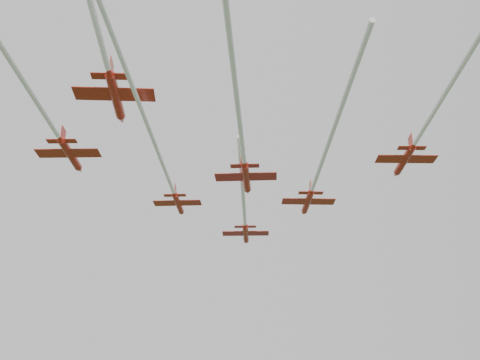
{
  "coord_description": "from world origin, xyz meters",
  "views": [
    {
      "loc": [
        -3.51,
        -87.42,
        16.18
      ],
      "look_at": [
        -2.52,
        -2.36,
        54.14
      ],
      "focal_mm": 45.0,
      "sensor_mm": 36.0,
      "label": 1
    }
  ],
  "objects_px": {
    "jet_row2_right": "(319,171)",
    "jet_row3_left": "(29,90)",
    "jet_lead": "(245,216)",
    "jet_row4_left": "(98,30)",
    "jet_row2_left": "(162,162)",
    "jet_row3_mid": "(238,112)",
    "jet_row3_right": "(451,84)"
  },
  "relations": [
    {
      "from": "jet_row2_left",
      "to": "jet_row2_right",
      "type": "bearing_deg",
      "value": 4.89
    },
    {
      "from": "jet_lead",
      "to": "jet_row2_right",
      "type": "distance_m",
      "value": 22.49
    },
    {
      "from": "jet_row2_right",
      "to": "jet_row3_left",
      "type": "xyz_separation_m",
      "value": [
        -36.48,
        -19.28,
        1.36
      ]
    },
    {
      "from": "jet_row3_left",
      "to": "jet_row3_right",
      "type": "bearing_deg",
      "value": -3.86
    },
    {
      "from": "jet_lead",
      "to": "jet_row4_left",
      "type": "height_order",
      "value": "jet_row4_left"
    },
    {
      "from": "jet_row3_mid",
      "to": "jet_row3_right",
      "type": "bearing_deg",
      "value": -10.96
    },
    {
      "from": "jet_row3_left",
      "to": "jet_row2_right",
      "type": "bearing_deg",
      "value": 29.95
    },
    {
      "from": "jet_lead",
      "to": "jet_row2_left",
      "type": "relative_size",
      "value": 0.75
    },
    {
      "from": "jet_row3_left",
      "to": "jet_row3_right",
      "type": "distance_m",
      "value": 48.04
    },
    {
      "from": "jet_row3_left",
      "to": "jet_row4_left",
      "type": "height_order",
      "value": "jet_row4_left"
    },
    {
      "from": "jet_row3_left",
      "to": "jet_row3_right",
      "type": "height_order",
      "value": "jet_row3_left"
    },
    {
      "from": "jet_row3_right",
      "to": "jet_lead",
      "type": "bearing_deg",
      "value": 115.93
    },
    {
      "from": "jet_row2_right",
      "to": "jet_row3_left",
      "type": "distance_m",
      "value": 41.29
    },
    {
      "from": "jet_row3_left",
      "to": "jet_row4_left",
      "type": "bearing_deg",
      "value": -41.95
    },
    {
      "from": "jet_row4_left",
      "to": "jet_row3_right",
      "type": "bearing_deg",
      "value": 4.88
    },
    {
      "from": "jet_row3_mid",
      "to": "jet_row3_right",
      "type": "relative_size",
      "value": 1.03
    },
    {
      "from": "jet_lead",
      "to": "jet_row4_left",
      "type": "xyz_separation_m",
      "value": [
        -16.12,
        -48.75,
        2.23
      ]
    },
    {
      "from": "jet_row2_right",
      "to": "jet_row3_right",
      "type": "relative_size",
      "value": 0.77
    },
    {
      "from": "jet_row3_mid",
      "to": "jet_row4_left",
      "type": "relative_size",
      "value": 1.22
    },
    {
      "from": "jet_row2_right",
      "to": "jet_row3_right",
      "type": "bearing_deg",
      "value": -66.18
    },
    {
      "from": "jet_row2_left",
      "to": "jet_row4_left",
      "type": "xyz_separation_m",
      "value": [
        -3.69,
        -28.31,
        1.52
      ]
    },
    {
      "from": "jet_lead",
      "to": "jet_row2_right",
      "type": "height_order",
      "value": "jet_lead"
    },
    {
      "from": "jet_row3_right",
      "to": "jet_row4_left",
      "type": "bearing_deg",
      "value": -173.35
    },
    {
      "from": "jet_lead",
      "to": "jet_row2_right",
      "type": "xyz_separation_m",
      "value": [
        10.47,
        -19.9,
        -0.37
      ]
    },
    {
      "from": "jet_row2_left",
      "to": "jet_lead",
      "type": "bearing_deg",
      "value": 62.24
    },
    {
      "from": "jet_row2_right",
      "to": "jet_row4_left",
      "type": "bearing_deg",
      "value": -133.73
    },
    {
      "from": "jet_lead",
      "to": "jet_row3_mid",
      "type": "relative_size",
      "value": 0.65
    },
    {
      "from": "jet_row3_left",
      "to": "jet_row3_mid",
      "type": "height_order",
      "value": "jet_row3_left"
    },
    {
      "from": "jet_lead",
      "to": "jet_row3_mid",
      "type": "bearing_deg",
      "value": -89.74
    },
    {
      "from": "jet_lead",
      "to": "jet_row2_left",
      "type": "bearing_deg",
      "value": -118.9
    },
    {
      "from": "jet_row3_right",
      "to": "jet_row3_mid",
      "type": "bearing_deg",
      "value": 164.83
    },
    {
      "from": "jet_row3_right",
      "to": "jet_row2_left",
      "type": "bearing_deg",
      "value": 144.95
    }
  ]
}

